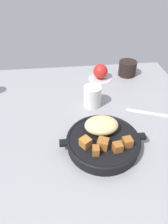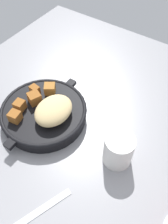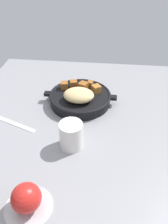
# 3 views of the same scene
# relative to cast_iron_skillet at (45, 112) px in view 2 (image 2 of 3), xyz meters

# --- Properties ---
(ground_plane) EXTENTS (0.98, 0.98, 0.02)m
(ground_plane) POSITION_rel_cast_iron_skillet_xyz_m (-0.05, 0.12, -0.04)
(ground_plane) COLOR gray
(cast_iron_skillet) EXTENTS (0.29, 0.25, 0.09)m
(cast_iron_skillet) POSITION_rel_cast_iron_skillet_xyz_m (0.00, 0.00, 0.00)
(cast_iron_skillet) COLOR black
(cast_iron_skillet) RESTS_ON ground_plane
(butter_knife) EXTENTS (0.20, 0.09, 0.00)m
(butter_knife) POSITION_rel_cast_iron_skillet_xyz_m (0.23, 0.15, -0.03)
(butter_knife) COLOR silver
(butter_knife) RESTS_ON ground_plane
(ceramic_mug_white) EXTENTS (0.07, 0.07, 0.09)m
(ceramic_mug_white) POSITION_rel_cast_iron_skillet_xyz_m (-0.00, 0.23, 0.01)
(ceramic_mug_white) COLOR silver
(ceramic_mug_white) RESTS_ON ground_plane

